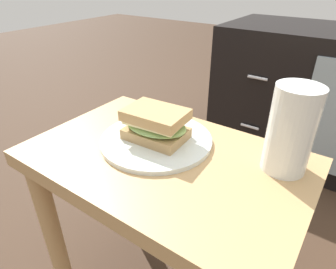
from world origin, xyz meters
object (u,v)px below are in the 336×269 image
Objects in this scene: tv_cabinet at (333,101)px; plate at (156,140)px; beer_glass at (290,132)px; sandwich_front at (156,124)px.

tv_cabinet is 0.97m from plate.
tv_cabinet is 4.01× the size of plate.
plate is (-0.25, -0.92, 0.17)m from tv_cabinet.
tv_cabinet is 0.89m from beer_glass.
tv_cabinet is 5.92× the size of beer_glass.
sandwich_front is (-0.25, -0.92, 0.21)m from tv_cabinet.
beer_glass is (0.25, 0.06, 0.07)m from plate.
sandwich_front is 0.87× the size of beer_glass.
beer_glass is (0.25, 0.06, 0.03)m from sandwich_front.
plate is 0.27m from beer_glass.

